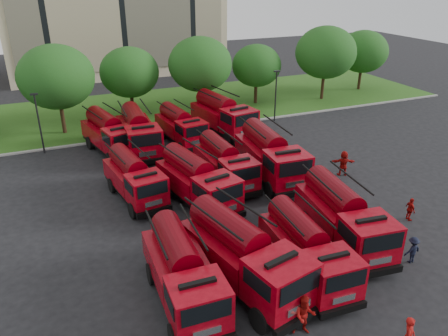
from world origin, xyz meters
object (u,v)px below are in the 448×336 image
Objects in this scene: fire_truck_1 at (243,255)px; fire_truck_7 at (270,156)px; firefighter_2 at (408,220)px; firefighter_1 at (303,332)px; fire_truck_2 at (306,249)px; fire_truck_6 at (225,163)px; fire_truck_0 at (183,272)px; fire_truck_4 at (134,178)px; firefighter_3 at (410,262)px; fire_truck_8 at (110,134)px; fire_truck_9 at (138,132)px; firefighter_4 at (163,280)px; fire_truck_5 at (197,181)px; fire_truck_11 at (223,115)px; firefighter_5 at (342,175)px; fire_truck_10 at (181,126)px; fire_truck_3 at (343,216)px.

fire_truck_7 is at bearing 42.55° from fire_truck_1.
firefighter_1 is at bearing 127.91° from firefighter_2.
fire_truck_1 is at bearing 109.21° from firefighter_2.
fire_truck_2 is 11.22m from fire_truck_7.
fire_truck_0 is at bearing -123.65° from fire_truck_6.
fire_truck_7 is at bearing -13.13° from fire_truck_4.
fire_truck_2 is at bearing -14.34° from firefighter_3.
fire_truck_8 is 5.10× the size of firefighter_2.
firefighter_2 is (12.71, -17.36, -1.77)m from fire_truck_9.
fire_truck_2 is 1.00× the size of fire_truck_4.
fire_truck_5 is at bearing -82.95° from firefighter_4.
fire_truck_11 reaches higher than fire_truck_5.
firefighter_4 is 17.06m from firefighter_5.
fire_truck_8 is (0.07, 19.54, 0.08)m from fire_truck_0.
fire_truck_7 is at bearing -75.85° from fire_truck_10.
fire_truck_10 is (6.17, 19.52, -0.06)m from fire_truck_0.
firefighter_3 is at bearing -82.19° from fire_truck_10.
fire_truck_7 is 5.84m from firefighter_5.
fire_truck_4 reaches higher than firefighter_5.
fire_truck_1 reaches higher than fire_truck_3.
fire_truck_9 reaches higher than firefighter_4.
fire_truck_11 is at bearing 25.56° from firefighter_2.
fire_truck_8 reaches higher than firefighter_4.
fire_truck_7 is (0.31, 8.88, 0.13)m from fire_truck_3.
firefighter_2 is 15.49m from firefighter_4.
firefighter_4 is at bearing -130.45° from fire_truck_11.
fire_truck_9 is at bearing 48.30° from firefighter_2.
firefighter_4 is at bearing -104.54° from fire_truck_8.
firefighter_4 is (-4.55, 5.67, 0.00)m from firefighter_1.
fire_truck_6 is at bearing -94.72° from fire_truck_10.
firefighter_2 is at bearing -71.38° from fire_truck_10.
fire_truck_10 is at bearing -27.16° from firefighter_5.
fire_truck_1 is (2.97, -0.11, 0.17)m from fire_truck_0.
fire_truck_2 is 0.88× the size of fire_truck_9.
firefighter_1 is 1.15× the size of firefighter_4.
firefighter_5 is at bearing 9.96° from firefighter_2.
firefighter_5 is (9.05, -11.18, -1.53)m from fire_truck_10.
fire_truck_0 is at bearing 145.98° from firefighter_4.
fire_truck_7 is at bearing -82.22° from firefighter_3.
fire_truck_9 reaches higher than fire_truck_2.
firefighter_1 is at bearing -120.02° from fire_truck_2.
fire_truck_0 is 19.54m from fire_truck_8.
fire_truck_11 reaches higher than fire_truck_9.
firefighter_3 is at bearing 36.04° from firefighter_1.
firefighter_5 is (11.20, 12.25, 0.00)m from firefighter_1.
fire_truck_7 is 4.94× the size of firefighter_4.
fire_truck_9 is (2.18, -0.79, 0.09)m from fire_truck_8.
fire_truck_3 is 9.94m from fire_truck_6.
firefighter_2 is at bearing -134.67° from firefighter_3.
fire_truck_9 is (-0.72, 18.86, 0.01)m from fire_truck_1.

